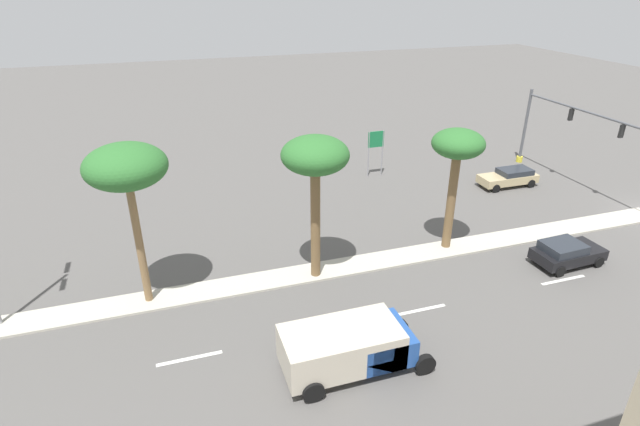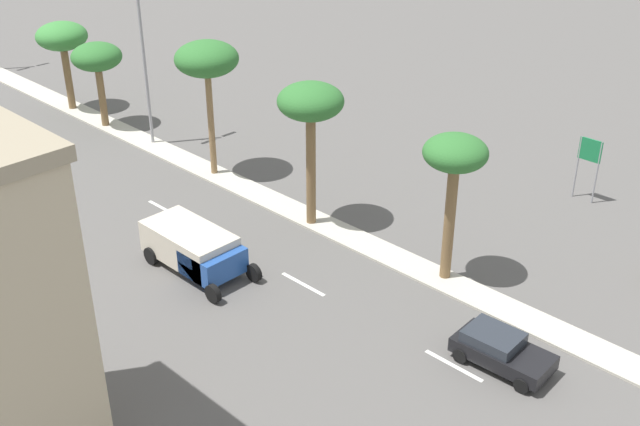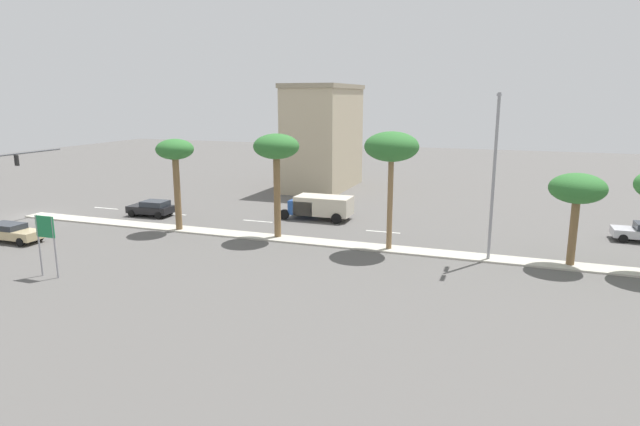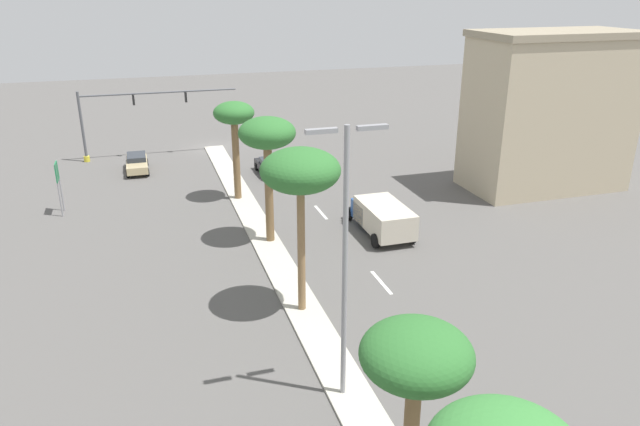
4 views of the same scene
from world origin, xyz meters
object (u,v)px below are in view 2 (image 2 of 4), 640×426
palm_tree_leading (311,106)px  palm_tree_front (97,58)px  box_truck (196,249)px  palm_tree_outboard (455,160)px  palm_tree_far (207,61)px  sedan_black_trailing (500,349)px  directional_road_sign (589,157)px  palm_tree_mid (62,38)px  street_lamp_outboard (143,51)px

palm_tree_leading → palm_tree_front: (0.08, 20.45, -1.83)m
box_truck → palm_tree_front: bearing=69.7°
palm_tree_leading → palm_tree_outboard: bearing=-86.1°
palm_tree_far → sedan_black_trailing: palm_tree_far is taller
directional_road_sign → palm_tree_far: 22.32m
palm_tree_leading → palm_tree_mid: palm_tree_leading is taller
street_lamp_outboard → box_truck: bearing=-117.8°
palm_tree_far → sedan_black_trailing: 23.81m
palm_tree_front → palm_tree_outboard: bearing=-89.0°
directional_road_sign → palm_tree_mid: 36.73m
palm_tree_leading → box_truck: 9.14m
palm_tree_outboard → palm_tree_mid: bearing=90.5°
palm_tree_front → palm_tree_leading: bearing=-90.2°
sedan_black_trailing → palm_tree_front: bearing=84.5°
palm_tree_outboard → palm_tree_front: size_ratio=1.24×
palm_tree_outboard → sedan_black_trailing: size_ratio=1.79×
directional_road_sign → box_truck: 22.48m
palm_tree_leading → box_truck: palm_tree_leading is taller
directional_road_sign → palm_tree_far: palm_tree_far is taller
palm_tree_leading → palm_tree_front: 20.53m
palm_tree_outboard → sedan_black_trailing: bearing=-124.8°
palm_tree_far → street_lamp_outboard: size_ratio=0.76×
palm_tree_mid → box_truck: bearing=-107.0°
directional_road_sign → palm_tree_outboard: palm_tree_outboard is taller
directional_road_sign → sedan_black_trailing: 16.93m
palm_tree_outboard → street_lamp_outboard: street_lamp_outboard is taller
palm_tree_outboard → palm_tree_leading: 8.49m
directional_road_sign → palm_tree_outboard: (-12.34, 0.70, 3.55)m
directional_road_sign → sedan_black_trailing: size_ratio=0.92×
palm_tree_far → box_truck: palm_tree_far is taller
palm_tree_far → palm_tree_mid: size_ratio=1.28×
directional_road_sign → sedan_black_trailing: directional_road_sign is taller
palm_tree_outboard → palm_tree_mid: (-0.31, 33.68, -0.85)m
palm_tree_outboard → palm_tree_far: palm_tree_far is taller
palm_tree_far → palm_tree_front: 11.93m
directional_road_sign → palm_tree_far: bearing=125.1°
street_lamp_outboard → box_truck: 17.47m
palm_tree_leading → box_truck: size_ratio=1.27×
palm_tree_outboard → palm_tree_leading: (-0.58, 8.46, 0.52)m
palm_tree_front → box_truck: (-7.30, -19.74, -3.73)m
palm_tree_leading → street_lamp_outboard: size_ratio=0.73×
palm_tree_leading → palm_tree_far: palm_tree_far is taller
palm_tree_front → sedan_black_trailing: 34.78m
box_truck → palm_tree_mid: bearing=73.0°
directional_road_sign → palm_tree_leading: size_ratio=0.48×
box_truck → palm_tree_leading: bearing=-5.7°
palm_tree_leading → palm_tree_front: bearing=89.8°
palm_tree_leading → palm_tree_far: size_ratio=0.96×
palm_tree_leading → palm_tree_mid: 25.26m
palm_tree_mid → palm_tree_leading: bearing=-90.6°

